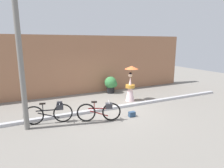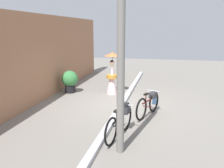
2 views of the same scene
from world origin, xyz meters
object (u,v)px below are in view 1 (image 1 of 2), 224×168
person_with_parasol (130,84)px  backpack_on_pavement (132,114)px  bicycle_near_officer (100,111)px  bicycle_far_side (51,112)px  utility_pole (21,63)px  potted_plant_by_door (111,84)px

person_with_parasol → backpack_on_pavement: size_ratio=6.90×
backpack_on_pavement → bicycle_near_officer: bearing=173.9°
bicycle_far_side → utility_pole: bearing=-169.6°
bicycle_near_officer → backpack_on_pavement: bicycle_near_officer is taller
bicycle_near_officer → person_with_parasol: bearing=36.7°
backpack_on_pavement → bicycle_far_side: bearing=166.3°
backpack_on_pavement → utility_pole: bearing=171.4°
potted_plant_by_door → utility_pole: size_ratio=0.21×
bicycle_near_officer → backpack_on_pavement: (1.38, -0.15, -0.30)m
potted_plant_by_door → backpack_on_pavement: bearing=-102.5°
utility_pole → potted_plant_by_door: bearing=33.9°
backpack_on_pavement → utility_pole: utility_pole is taller
bicycle_near_officer → utility_pole: (-2.66, 0.47, 1.98)m
bicycle_far_side → backpack_on_pavement: bearing=-13.7°
bicycle_near_officer → potted_plant_by_door: bearing=59.2°
person_with_parasol → potted_plant_by_door: person_with_parasol is taller
bicycle_near_officer → backpack_on_pavement: 1.42m
bicycle_near_officer → bicycle_far_side: bearing=160.7°
bicycle_near_officer → utility_pole: utility_pole is taller
bicycle_near_officer → potted_plant_by_door: (2.25, 3.77, 0.15)m
bicycle_far_side → potted_plant_by_door: bearing=37.9°
bicycle_near_officer → bicycle_far_side: bicycle_far_side is taller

